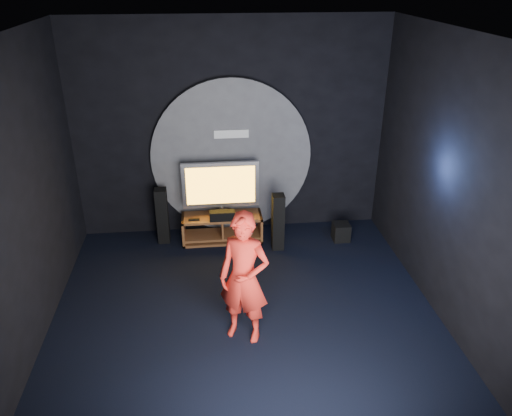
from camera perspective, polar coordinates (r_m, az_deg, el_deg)
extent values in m
plane|color=black|center=(6.66, -1.16, -12.24)|extent=(5.00, 5.00, 0.00)
cube|color=black|center=(8.09, -2.90, 8.89)|extent=(5.00, 0.04, 3.50)
cube|color=black|center=(3.63, 2.28, -14.82)|extent=(5.00, 0.04, 3.50)
cube|color=black|center=(6.09, -25.44, 0.38)|extent=(0.04, 5.00, 3.50)
cube|color=black|center=(6.44, 21.45, 2.48)|extent=(0.04, 5.00, 3.50)
cube|color=black|center=(5.27, -1.52, 19.24)|extent=(5.00, 5.00, 0.01)
cylinder|color=#515156|center=(8.18, -2.80, 5.76)|extent=(2.60, 0.08, 2.60)
cube|color=white|center=(7.99, -2.84, 8.45)|extent=(0.55, 0.03, 0.13)
cube|color=brown|center=(8.16, -3.93, -1.00)|extent=(1.30, 0.45, 0.04)
cube|color=brown|center=(8.31, -3.86, -3.03)|extent=(1.27, 0.42, 0.04)
cube|color=brown|center=(8.26, -8.27, -2.48)|extent=(0.04, 0.45, 0.45)
cube|color=brown|center=(8.29, 0.49, -2.05)|extent=(0.04, 0.45, 0.45)
cube|color=brown|center=(8.23, -3.89, -2.03)|extent=(0.03, 0.40, 0.29)
cube|color=brown|center=(8.35, -3.84, -3.51)|extent=(1.30, 0.45, 0.04)
cube|color=white|center=(8.31, -1.25, -2.63)|extent=(0.22, 0.16, 0.05)
cube|color=#A5A5AC|center=(8.20, -3.96, -0.54)|extent=(0.36, 0.22, 0.04)
cylinder|color=#A5A5AC|center=(8.17, -3.97, -0.10)|extent=(0.07, 0.07, 0.10)
cube|color=#A5A5AC|center=(7.99, -4.07, 2.67)|extent=(1.23, 0.06, 0.76)
cube|color=orange|center=(7.96, -4.05, 2.58)|extent=(1.09, 0.01, 0.62)
cube|color=black|center=(7.98, -3.90, -0.87)|extent=(0.40, 0.15, 0.15)
cube|color=black|center=(8.03, -7.10, -1.35)|extent=(0.18, 0.05, 0.02)
cube|color=black|center=(8.23, -10.65, -0.87)|extent=(0.19, 0.21, 0.94)
cube|color=black|center=(7.90, 2.53, -1.61)|extent=(0.19, 0.21, 0.94)
cube|color=black|center=(8.39, 9.69, -2.69)|extent=(0.27, 0.27, 0.29)
imported|color=red|center=(5.87, -1.37, -8.05)|extent=(0.72, 0.62, 1.67)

